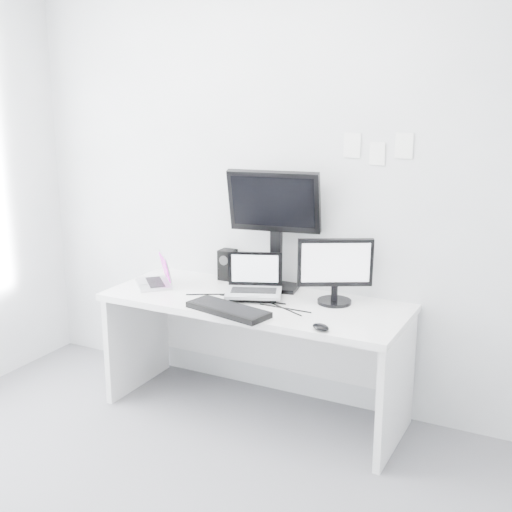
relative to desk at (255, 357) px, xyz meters
The scene contains 12 objects.
back_wall 1.05m from the desk, 90.00° to the left, with size 3.60×3.60×0.00m, color silver.
desk is the anchor object (origin of this frame).
macbook 0.84m from the desk, behind, with size 0.28×0.21×0.21m, color #B6B6BA.
speaker 0.65m from the desk, 139.92° to the left, with size 0.10×0.10×0.20m, color black.
dell_laptop 0.50m from the desk, 140.56° to the left, with size 0.32×0.25×0.27m, color #B0B1B7.
rear_monitor 0.79m from the desk, 87.61° to the left, with size 0.56×0.20×0.76m, color black.
samsung_monitor 0.73m from the desk, 18.08° to the left, with size 0.43×0.20×0.40m, color black.
keyboard 0.47m from the desk, 94.44° to the right, with size 0.49×0.18×0.03m, color black.
mouse 0.73m from the desk, 29.26° to the right, with size 0.10×0.07×0.03m, color black.
wall_note_0 1.38m from the desk, 37.40° to the left, with size 0.10×0.00×0.14m, color white.
wall_note_1 1.40m from the desk, 29.83° to the left, with size 0.09×0.00×0.13m, color white.
wall_note_2 1.51m from the desk, 24.64° to the left, with size 0.10×0.00×0.14m, color white.
Camera 1 is at (1.72, -2.08, 1.95)m, focal length 46.88 mm.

